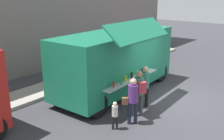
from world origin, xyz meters
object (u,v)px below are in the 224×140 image
(customer_mid_with_backpack, at_px, (139,89))
(customer_rear_waiting, at_px, (132,97))
(customer_front_ordering, at_px, (144,83))
(food_truck_main, at_px, (117,60))
(trash_bin, at_px, (128,58))
(child_near_queue, at_px, (115,113))

(customer_mid_with_backpack, xyz_separation_m, customer_rear_waiting, (-0.66, -0.15, -0.07))
(customer_front_ordering, bearing_deg, food_truck_main, 5.39)
(trash_bin, bearing_deg, customer_mid_with_backpack, -141.09)
(food_truck_main, height_order, trash_bin, food_truck_main)
(child_near_queue, bearing_deg, customer_mid_with_backpack, -40.09)
(food_truck_main, bearing_deg, customer_front_ordering, -112.30)
(customer_front_ordering, bearing_deg, customer_mid_with_backpack, 134.36)
(customer_mid_with_backpack, bearing_deg, trash_bin, -16.59)
(food_truck_main, bearing_deg, trash_bin, 26.98)
(trash_bin, height_order, customer_mid_with_backpack, customer_mid_with_backpack)
(customer_front_ordering, xyz_separation_m, child_near_queue, (-2.15, -0.21, -0.41))
(food_truck_main, height_order, customer_mid_with_backpack, food_truck_main)
(customer_rear_waiting, xyz_separation_m, child_near_queue, (-0.69, 0.22, -0.40))
(customer_rear_waiting, bearing_deg, food_truck_main, 2.12)
(child_near_queue, bearing_deg, food_truck_main, -0.31)
(food_truck_main, xyz_separation_m, child_near_queue, (-2.86, -2.16, -0.93))
(customer_front_ordering, xyz_separation_m, customer_mid_with_backpack, (-0.79, -0.27, 0.05))
(food_truck_main, distance_m, customer_front_ordering, 2.14)
(child_near_queue, bearing_deg, customer_rear_waiting, -54.90)
(food_truck_main, distance_m, customer_mid_with_backpack, 2.72)
(customer_front_ordering, relative_size, customer_rear_waiting, 1.01)
(food_truck_main, distance_m, child_near_queue, 3.70)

